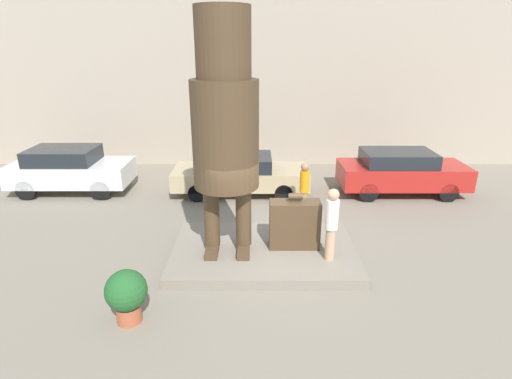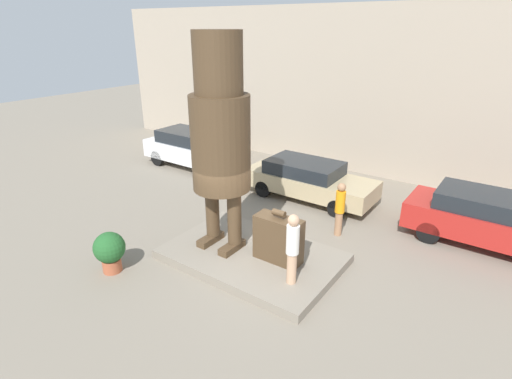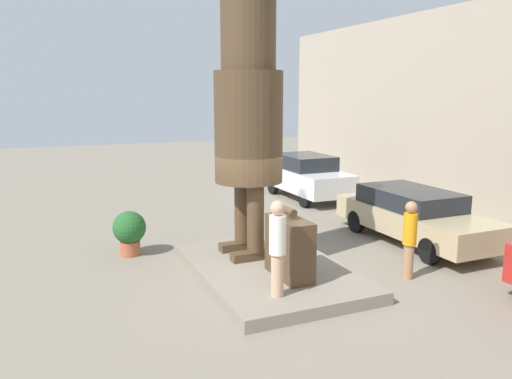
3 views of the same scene
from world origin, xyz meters
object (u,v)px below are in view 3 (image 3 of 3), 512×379
at_px(tourist, 277,245).
at_px(parked_car_tan, 414,214).
at_px(statue_figure, 248,111).
at_px(worker_hivis, 410,237).
at_px(parked_car_white, 307,176).
at_px(giant_suitcase, 289,247).
at_px(planter_pot, 129,230).

distance_m(tourist, parked_car_tan, 5.57).
distance_m(statue_figure, worker_hivis, 4.30).
xyz_separation_m(statue_figure, parked_car_tan, (0.09, 4.61, -2.72)).
bearing_deg(parked_car_white, tourist, -32.08).
xyz_separation_m(statue_figure, giant_suitcase, (1.62, 0.20, -2.61)).
height_order(giant_suitcase, parked_car_tan, giant_suitcase).
height_order(parked_car_tan, worker_hivis, worker_hivis).
distance_m(tourist, planter_pot, 4.61).
height_order(statue_figure, giant_suitcase, statue_figure).
distance_m(statue_figure, tourist, 3.32).
height_order(tourist, planter_pot, tourist).
relative_size(parked_car_white, planter_pot, 3.79).
height_order(statue_figure, planter_pot, statue_figure).
height_order(giant_suitcase, tourist, tourist).
bearing_deg(giant_suitcase, statue_figure, -173.11).
distance_m(giant_suitcase, worker_hivis, 2.58).
distance_m(giant_suitcase, planter_pot, 4.24).
height_order(tourist, worker_hivis, tourist).
bearing_deg(statue_figure, tourist, -10.47).
distance_m(statue_figure, giant_suitcase, 3.08).
bearing_deg(parked_car_tan, parked_car_white, 178.52).
bearing_deg(giant_suitcase, parked_car_tan, 109.20).
bearing_deg(parked_car_tan, statue_figure, -91.10).
distance_m(tourist, worker_hivis, 3.19).
bearing_deg(tourist, worker_hivis, 94.53).
xyz_separation_m(giant_suitcase, worker_hivis, (0.52, 2.53, 0.06)).
bearing_deg(parked_car_tan, tourist, -65.41).
height_order(statue_figure, worker_hivis, statue_figure).
bearing_deg(planter_pot, tourist, 24.89).
height_order(parked_car_tan, planter_pot, parked_car_tan).
bearing_deg(planter_pot, worker_hivis, 52.57).
height_order(giant_suitcase, worker_hivis, worker_hivis).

